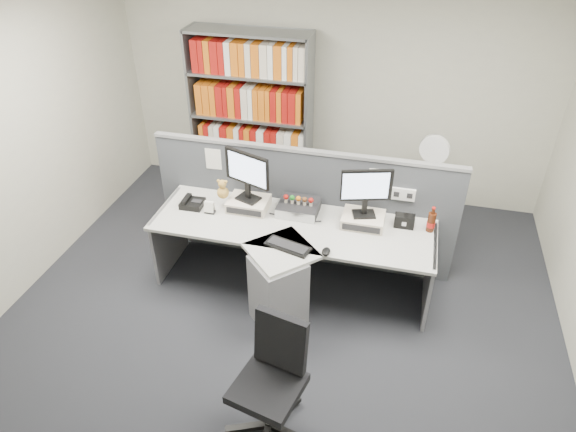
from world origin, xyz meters
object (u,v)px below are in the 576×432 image
(filing_cabinet, at_px, (424,208))
(office_chair, at_px, (273,376))
(shelving_unit, at_px, (251,119))
(desk_phone, at_px, (192,203))
(keyboard, at_px, (288,246))
(desk, at_px, (287,261))
(speaker, at_px, (404,221))
(desk_calendar, at_px, (210,208))
(mouse, at_px, (326,252))
(cola_bottle, at_px, (431,222))
(monitor_left, at_px, (247,172))
(desktop_pc, at_px, (299,208))
(monitor_right, at_px, (366,189))
(desk_fan, at_px, (434,152))

(filing_cabinet, distance_m, office_chair, 2.88)
(shelving_unit, distance_m, office_chair, 3.39)
(office_chair, bearing_deg, desk_phone, 128.18)
(keyboard, distance_m, office_chair, 1.21)
(desk, bearing_deg, speaker, 23.80)
(keyboard, xyz_separation_m, desk_calendar, (-0.85, 0.35, 0.04))
(mouse, bearing_deg, cola_bottle, 33.48)
(mouse, height_order, cola_bottle, cola_bottle)
(office_chair, bearing_deg, mouse, 82.87)
(desk, relative_size, monitor_left, 5.31)
(filing_cabinet, bearing_deg, desktop_pc, -141.00)
(monitor_right, distance_m, mouse, 0.67)
(monitor_left, distance_m, shelving_unit, 1.53)
(mouse, height_order, office_chair, office_chair)
(monitor_right, xyz_separation_m, cola_bottle, (0.60, 0.04, -0.28))
(desk_phone, xyz_separation_m, shelving_unit, (0.12, 1.57, 0.22))
(monitor_left, distance_m, desk_phone, 0.66)
(cola_bottle, height_order, shelving_unit, shelving_unit)
(desk_fan, bearing_deg, desk, -130.62)
(desktop_pc, height_order, filing_cabinet, desktop_pc)
(desk, height_order, keyboard, keyboard)
(desk_phone, distance_m, office_chair, 2.04)
(keyboard, bearing_deg, desktop_pc, 93.87)
(desktop_pc, bearing_deg, desk, -91.05)
(desk_phone, height_order, cola_bottle, cola_bottle)
(office_chair, bearing_deg, desk, 100.15)
(desk_fan, bearing_deg, monitor_left, -148.73)
(shelving_unit, height_order, desk_fan, shelving_unit)
(cola_bottle, bearing_deg, desk_phone, -176.28)
(keyboard, bearing_deg, monitor_right, 41.43)
(desk, relative_size, speaker, 14.48)
(desk_calendar, relative_size, cola_bottle, 0.48)
(speaker, relative_size, office_chair, 0.19)
(office_chair, bearing_deg, desk_fan, 70.35)
(filing_cabinet, bearing_deg, cola_bottle, -88.44)
(keyboard, relative_size, shelving_unit, 0.21)
(monitor_right, bearing_deg, cola_bottle, 4.21)
(desk_calendar, height_order, cola_bottle, cola_bottle)
(shelving_unit, xyz_separation_m, office_chair, (1.13, -3.15, -0.47))
(monitor_right, relative_size, desk_phone, 2.15)
(monitor_right, height_order, desk_fan, monitor_right)
(monitor_right, bearing_deg, desk_phone, -176.46)
(monitor_right, relative_size, cola_bottle, 1.86)
(keyboard, distance_m, desk_fan, 1.94)
(shelving_unit, bearing_deg, monitor_right, -43.83)
(desk, height_order, cola_bottle, cola_bottle)
(keyboard, height_order, mouse, mouse)
(keyboard, relative_size, desk_fan, 0.83)
(monitor_right, bearing_deg, keyboard, -138.57)
(monitor_left, relative_size, shelving_unit, 0.25)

